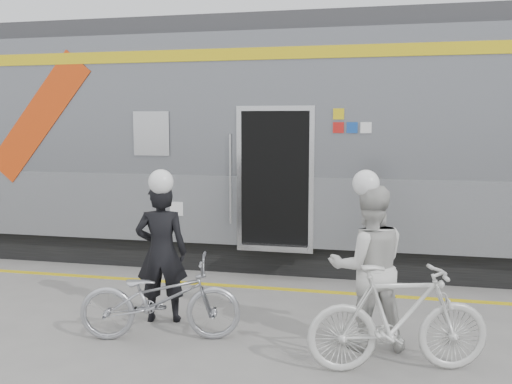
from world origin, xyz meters
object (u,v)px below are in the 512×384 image
(man, at_px, (161,252))
(bicycle_left, at_px, (160,298))
(woman, at_px, (368,267))
(bicycle_right, at_px, (398,318))

(man, bearing_deg, bicycle_left, 96.79)
(man, distance_m, woman, 2.48)
(man, distance_m, bicycle_left, 0.70)
(woman, bearing_deg, bicycle_left, -7.51)
(bicycle_right, bearing_deg, man, 58.91)
(bicycle_left, bearing_deg, woman, -95.98)
(man, height_order, bicycle_right, man)
(bicycle_left, bearing_deg, bicycle_right, -109.04)
(woman, bearing_deg, bicycle_right, 103.89)
(bicycle_left, height_order, bicycle_right, bicycle_right)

